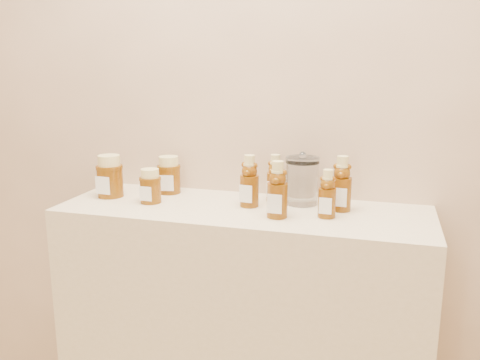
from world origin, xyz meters
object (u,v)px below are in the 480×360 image
(bear_bottle_front_left, at_px, (277,186))
(glass_canister, at_px, (302,179))
(display_table, at_px, (242,334))
(honey_jar_left, at_px, (110,176))
(bear_bottle_back_left, at_px, (249,178))

(bear_bottle_front_left, relative_size, glass_canister, 1.15)
(display_table, distance_m, honey_jar_left, 0.71)
(bear_bottle_front_left, xyz_separation_m, glass_canister, (0.05, 0.17, -0.01))
(bear_bottle_back_left, bearing_deg, honey_jar_left, -171.51)
(bear_bottle_back_left, bearing_deg, display_table, -111.32)
(bear_bottle_back_left, bearing_deg, glass_canister, 32.25)
(display_table, distance_m, glass_canister, 0.57)
(honey_jar_left, bearing_deg, display_table, 2.22)
(honey_jar_left, bearing_deg, bear_bottle_front_left, -3.57)
(display_table, distance_m, bear_bottle_back_left, 0.55)
(bear_bottle_front_left, height_order, glass_canister, bear_bottle_front_left)
(display_table, relative_size, bear_bottle_front_left, 6.10)
(bear_bottle_front_left, distance_m, glass_canister, 0.18)
(bear_bottle_back_left, xyz_separation_m, glass_canister, (0.16, 0.08, -0.01))
(display_table, relative_size, bear_bottle_back_left, 6.24)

